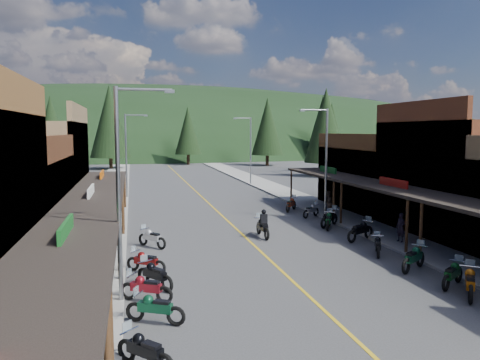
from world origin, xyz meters
TOP-DOWN VIEW (x-y plane):
  - ground at (0.00, 0.00)m, footprint 220.00×220.00m
  - centerline at (0.00, 20.00)m, footprint 0.15×90.00m
  - sidewalk_west at (-8.70, 20.00)m, footprint 3.40×94.00m
  - sidewalk_east at (8.70, 20.00)m, footprint 3.40×94.00m
  - shop_west_3 at (-13.78, 11.30)m, footprint 10.90×10.20m
  - shop_east_2 at (13.78, 1.70)m, footprint 10.90×9.00m
  - shop_east_3 at (13.75, 11.30)m, footprint 10.90×10.20m
  - streetlight_0 at (-6.95, -6.00)m, footprint 2.16×0.18m
  - streetlight_1 at (-6.95, 22.00)m, footprint 2.16×0.18m
  - streetlight_2 at (6.95, 8.00)m, footprint 2.16×0.18m
  - streetlight_3 at (6.95, 30.00)m, footprint 2.16×0.18m
  - ridge_hill at (0.00, 135.00)m, footprint 310.00×140.00m
  - pine_1 at (-24.00, 70.00)m, footprint 5.88×5.88m
  - pine_2 at (-10.00, 58.00)m, footprint 6.72×6.72m
  - pine_3 at (4.00, 66.00)m, footprint 5.04×5.04m
  - pine_4 at (18.00, 60.00)m, footprint 5.88×5.88m
  - pine_5 at (34.00, 72.00)m, footprint 6.72×6.72m
  - pine_6 at (46.00, 64.00)m, footprint 5.04×5.04m
  - pine_8 at (-22.00, 40.00)m, footprint 4.48×4.48m
  - pine_9 at (24.00, 45.00)m, footprint 4.93×4.93m
  - pine_10 at (-18.00, 50.00)m, footprint 5.38×5.38m
  - pine_11 at (20.00, 38.00)m, footprint 5.82×5.82m
  - bike_west_3 at (-6.38, -11.15)m, footprint 1.88×1.97m
  - bike_west_4 at (-5.96, -8.15)m, footprint 2.15×1.57m
  - bike_west_5 at (-6.19, -6.03)m, footprint 2.17×1.63m
  - bike_west_6 at (-5.79, -4.54)m, footprint 1.83×2.19m
  - bike_west_7 at (-6.08, -2.31)m, footprint 2.01×1.71m
  - bike_west_8 at (-5.61, 2.33)m, footprint 1.85×2.04m
  - bike_east_4 at (6.02, -8.36)m, footprint 1.95×2.25m
  - bike_east_5 at (6.18, -7.15)m, footprint 2.11×1.73m
  - bike_east_6 at (5.95, -4.75)m, footprint 2.29×1.89m
  - bike_east_7 at (5.71, -1.94)m, footprint 1.43×2.01m
  - bike_east_8 at (6.36, 1.17)m, footprint 2.44×1.78m
  - bike_east_9 at (5.94, 4.75)m, footprint 1.64×2.24m
  - bike_east_10 at (6.28, 5.42)m, footprint 2.26×2.08m
  - bike_east_11 at (6.34, 8.89)m, footprint 1.98×1.68m
  - bike_east_12 at (5.80, 11.83)m, footprint 1.88×2.12m
  - rider_on_bike at (1.03, 3.33)m, footprint 0.81×2.33m
  - pedestrian_east_a at (8.18, -0.11)m, footprint 0.54×0.69m
  - pedestrian_east_b at (7.55, 8.57)m, footprint 1.04×0.90m

SIDE VIEW (x-z plane):
  - ground at x=0.00m, z-range 0.00..0.00m
  - ridge_hill at x=0.00m, z-range -30.00..30.00m
  - centerline at x=0.00m, z-range 0.00..0.01m
  - sidewalk_west at x=-8.70m, z-range 0.00..0.15m
  - sidewalk_east at x=8.70m, z-range 0.00..0.15m
  - bike_east_7 at x=5.71m, z-range 0.00..1.10m
  - bike_east_11 at x=6.34m, z-range 0.00..1.12m
  - bike_west_7 at x=-6.08m, z-range 0.00..1.14m
  - bike_west_3 at x=-6.38m, z-range 0.00..1.17m
  - bike_west_4 at x=-5.96m, z-range 0.00..1.18m
  - bike_east_5 at x=6.18m, z-range 0.00..1.19m
  - bike_west_8 at x=-5.61m, z-range 0.00..1.19m
  - bike_west_5 at x=-6.19m, z-range 0.00..1.20m
  - bike_east_12 at x=5.80m, z-range 0.00..1.22m
  - bike_east_9 at x=5.94m, z-range 0.00..1.23m
  - bike_west_6 at x=-5.79m, z-range 0.00..1.24m
  - bike_east_4 at x=6.02m, z-range 0.00..1.28m
  - bike_east_6 at x=5.95m, z-range 0.00..1.29m
  - bike_east_10 at x=6.28m, z-range 0.00..1.32m
  - bike_east_8 at x=6.36m, z-range 0.00..1.34m
  - rider_on_bike at x=1.03m, z-range -0.18..1.59m
  - pedestrian_east_a at x=8.18m, z-range 0.15..1.81m
  - pedestrian_east_b at x=7.55m, z-range 0.15..2.00m
  - shop_east_3 at x=13.75m, z-range -0.57..5.63m
  - shop_east_2 at x=13.78m, z-range -0.58..7.62m
  - shop_west_3 at x=-13.78m, z-range -0.58..7.62m
  - streetlight_0 at x=-6.95m, z-range 0.46..8.46m
  - streetlight_1 at x=-6.95m, z-range 0.46..8.46m
  - streetlight_2 at x=6.95m, z-range 0.46..8.46m
  - streetlight_3 at x=6.95m, z-range 0.46..8.46m
  - pine_8 at x=-22.00m, z-range 0.98..10.98m
  - pine_9 at x=24.00m, z-range 0.98..11.78m
  - pine_3 at x=4.00m, z-range 0.98..11.98m
  - pine_6 at x=46.00m, z-range 0.98..11.98m
  - pine_10 at x=-18.00m, z-range 0.98..12.58m
  - pine_11 at x=20.00m, z-range 0.99..13.39m
  - pine_1 at x=-24.00m, z-range 0.99..13.49m
  - pine_4 at x=18.00m, z-range 0.99..13.49m
  - pine_2 at x=-10.00m, z-range 0.99..14.99m
  - pine_5 at x=34.00m, z-range 0.99..14.99m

